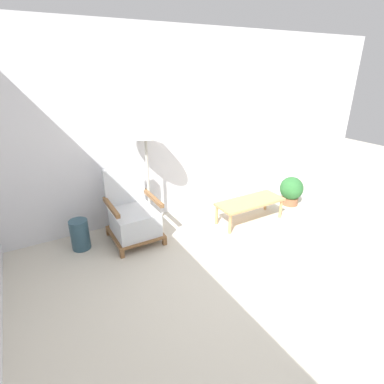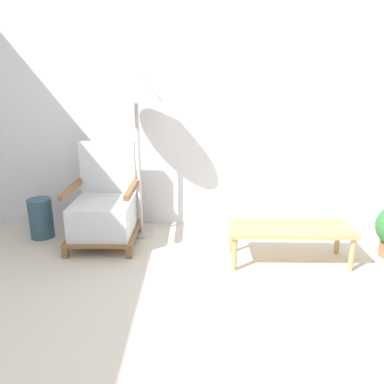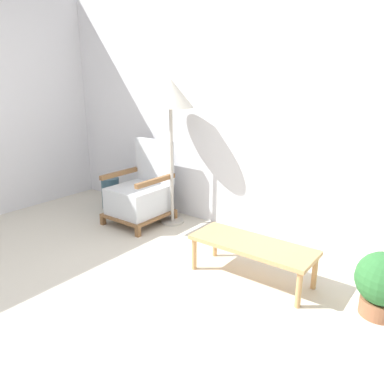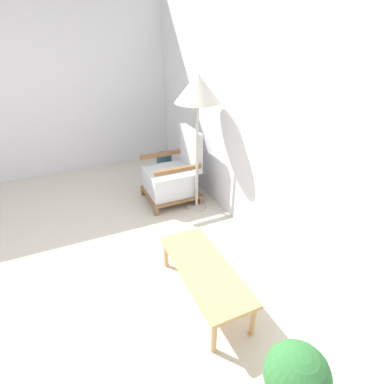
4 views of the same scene
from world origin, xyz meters
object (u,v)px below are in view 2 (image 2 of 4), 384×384
(armchair, at_px, (104,209))
(vase, at_px, (41,218))
(floor_lamp, at_px, (136,90))
(coffee_table, at_px, (290,231))

(armchair, distance_m, vase, 0.70)
(armchair, height_order, floor_lamp, floor_lamp)
(floor_lamp, relative_size, vase, 4.11)
(armchair, xyz_separation_m, floor_lamp, (0.32, 0.20, 1.10))
(coffee_table, bearing_deg, vase, 167.98)
(armchair, relative_size, floor_lamp, 0.58)
(armchair, bearing_deg, coffee_table, -12.73)
(vase, bearing_deg, coffee_table, -12.02)
(armchair, bearing_deg, floor_lamp, 31.75)
(armchair, distance_m, floor_lamp, 1.16)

